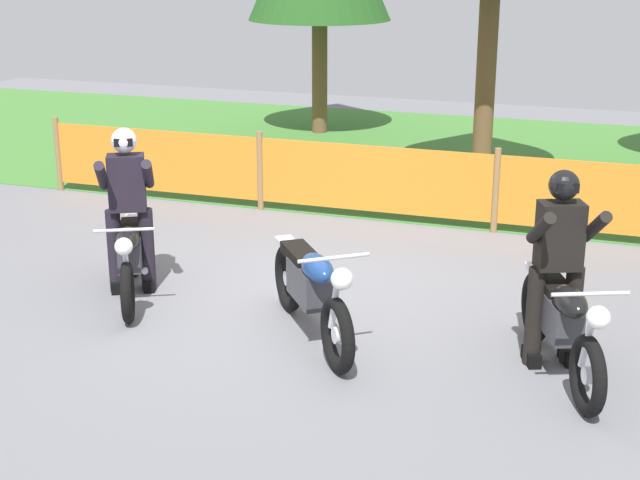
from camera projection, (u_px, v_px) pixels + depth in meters
name	position (u px, v px, depth m)	size (l,w,h in m)	color
ground	(297.00, 296.00, 9.52)	(24.00, 24.00, 0.02)	slate
grass_verge	(436.00, 157.00, 15.42)	(24.00, 7.56, 0.01)	#427A33
barrier_fence	(373.00, 179.00, 11.85)	(9.33, 0.08, 1.05)	olive
motorcycle_lead	(561.00, 322.00, 7.68)	(0.95, 1.90, 0.95)	black
motorcycle_trailing	(312.00, 289.00, 8.35)	(1.35, 1.72, 0.99)	black
motorcycle_third	(130.00, 256.00, 9.34)	(0.98, 1.73, 0.89)	black
rider_lead	(558.00, 257.00, 7.74)	(0.68, 0.78, 1.69)	black
rider_third	(128.00, 205.00, 9.36)	(0.70, 0.71, 1.69)	black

